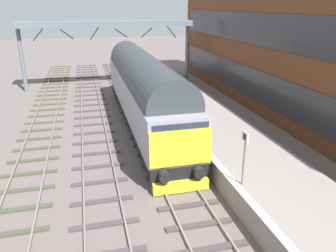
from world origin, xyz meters
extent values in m
plane|color=#665B5A|center=(0.00, 0.00, 0.00)|extent=(140.00, 140.00, 0.00)
cube|color=gray|center=(-0.72, 0.00, 0.07)|extent=(0.07, 60.00, 0.15)
cube|color=gray|center=(0.72, 0.00, 0.07)|extent=(0.07, 60.00, 0.15)
cube|color=#483B3F|center=(0.00, -7.66, 0.04)|extent=(2.50, 0.26, 0.09)
cube|color=#483B3F|center=(0.00, -6.38, 0.04)|extent=(2.50, 0.26, 0.09)
cube|color=#483B3F|center=(0.00, -5.11, 0.04)|extent=(2.50, 0.26, 0.09)
cube|color=#483B3F|center=(0.00, -3.83, 0.04)|extent=(2.50, 0.26, 0.09)
cube|color=#483B3F|center=(0.00, -2.55, 0.04)|extent=(2.50, 0.26, 0.09)
cube|color=#483B3F|center=(0.00, -1.28, 0.04)|extent=(2.50, 0.26, 0.09)
cube|color=#483B3F|center=(0.00, 0.00, 0.04)|extent=(2.50, 0.26, 0.09)
cube|color=#483B3F|center=(0.00, 1.28, 0.04)|extent=(2.50, 0.26, 0.09)
cube|color=#483B3F|center=(0.00, 2.55, 0.04)|extent=(2.50, 0.26, 0.09)
cube|color=#483B3F|center=(0.00, 3.83, 0.04)|extent=(2.50, 0.26, 0.09)
cube|color=#483B3F|center=(0.00, 5.11, 0.04)|extent=(2.50, 0.26, 0.09)
cube|color=#483B3F|center=(0.00, 6.38, 0.04)|extent=(2.50, 0.26, 0.09)
cube|color=#483B3F|center=(0.00, 7.66, 0.04)|extent=(2.50, 0.26, 0.09)
cube|color=#483B3F|center=(0.00, 8.94, 0.04)|extent=(2.50, 0.26, 0.09)
cube|color=#483B3F|center=(0.00, 10.21, 0.04)|extent=(2.50, 0.26, 0.09)
cube|color=#483B3F|center=(0.00, 11.49, 0.04)|extent=(2.50, 0.26, 0.09)
cube|color=#483B3F|center=(0.00, 12.77, 0.04)|extent=(2.50, 0.26, 0.09)
cube|color=#483B3F|center=(0.00, 14.04, 0.04)|extent=(2.50, 0.26, 0.09)
cube|color=#483B3F|center=(0.00, 15.32, 0.04)|extent=(2.50, 0.26, 0.09)
cube|color=#483B3F|center=(0.00, 16.60, 0.04)|extent=(2.50, 0.26, 0.09)
cube|color=#483B3F|center=(0.00, 17.87, 0.04)|extent=(2.50, 0.26, 0.09)
cube|color=#483B3F|center=(0.00, 19.15, 0.04)|extent=(2.50, 0.26, 0.09)
cube|color=#483B3F|center=(0.00, 20.43, 0.04)|extent=(2.50, 0.26, 0.09)
cube|color=#483B3F|center=(0.00, 21.70, 0.04)|extent=(2.50, 0.26, 0.09)
cube|color=#483B3F|center=(0.00, 22.98, 0.04)|extent=(2.50, 0.26, 0.09)
cube|color=#483B3F|center=(0.00, 24.26, 0.04)|extent=(2.50, 0.26, 0.09)
cube|color=#483B3F|center=(0.00, 25.53, 0.04)|extent=(2.50, 0.26, 0.09)
cube|color=#483B3F|center=(0.00, 26.81, 0.04)|extent=(2.50, 0.26, 0.09)
cube|color=#483B3F|center=(0.00, 28.09, 0.04)|extent=(2.50, 0.26, 0.09)
cube|color=#483B3F|center=(0.00, 29.36, 0.04)|extent=(2.50, 0.26, 0.09)
cube|color=gray|center=(-4.02, 0.00, 0.07)|extent=(0.07, 60.00, 0.15)
cube|color=gray|center=(-2.58, 0.00, 0.07)|extent=(0.07, 60.00, 0.15)
cube|color=#4A3D43|center=(-3.30, -5.53, 0.04)|extent=(2.50, 0.26, 0.09)
cube|color=#4A3D43|center=(-3.30, -3.95, 0.04)|extent=(2.50, 0.26, 0.09)
cube|color=#4A3D43|center=(-3.30, -2.37, 0.04)|extent=(2.50, 0.26, 0.09)
cube|color=#4A3D43|center=(-3.30, -0.79, 0.04)|extent=(2.50, 0.26, 0.09)
cube|color=#4A3D43|center=(-3.30, 0.79, 0.04)|extent=(2.50, 0.26, 0.09)
cube|color=#4A3D43|center=(-3.30, 2.37, 0.04)|extent=(2.50, 0.26, 0.09)
cube|color=#4A3D43|center=(-3.30, 3.95, 0.04)|extent=(2.50, 0.26, 0.09)
cube|color=#4A3D43|center=(-3.30, 5.53, 0.04)|extent=(2.50, 0.26, 0.09)
cube|color=#4A3D43|center=(-3.30, 7.11, 0.04)|extent=(2.50, 0.26, 0.09)
cube|color=#4A3D43|center=(-3.30, 8.68, 0.04)|extent=(2.50, 0.26, 0.09)
cube|color=#4A3D43|center=(-3.30, 10.26, 0.04)|extent=(2.50, 0.26, 0.09)
cube|color=#4A3D43|center=(-3.30, 11.84, 0.04)|extent=(2.50, 0.26, 0.09)
cube|color=#4A3D43|center=(-3.30, 13.42, 0.04)|extent=(2.50, 0.26, 0.09)
cube|color=#4A3D43|center=(-3.30, 15.00, 0.04)|extent=(2.50, 0.26, 0.09)
cube|color=#4A3D43|center=(-3.30, 16.58, 0.04)|extent=(2.50, 0.26, 0.09)
cube|color=#4A3D43|center=(-3.30, 18.16, 0.04)|extent=(2.50, 0.26, 0.09)
cube|color=#4A3D43|center=(-3.30, 19.74, 0.04)|extent=(2.50, 0.26, 0.09)
cube|color=#4A3D43|center=(-3.30, 21.32, 0.04)|extent=(2.50, 0.26, 0.09)
cube|color=#4A3D43|center=(-3.30, 22.89, 0.04)|extent=(2.50, 0.26, 0.09)
cube|color=#4A3D43|center=(-3.30, 24.47, 0.04)|extent=(2.50, 0.26, 0.09)
cube|color=#4A3D43|center=(-3.30, 26.05, 0.04)|extent=(2.50, 0.26, 0.09)
cube|color=#4A3D43|center=(-3.30, 27.63, 0.04)|extent=(2.50, 0.26, 0.09)
cube|color=#4A3D43|center=(-3.30, 29.21, 0.04)|extent=(2.50, 0.26, 0.09)
cube|color=gray|center=(-7.22, 0.00, 0.07)|extent=(0.07, 60.00, 0.15)
cube|color=gray|center=(-5.78, 0.00, 0.07)|extent=(0.07, 60.00, 0.15)
cube|color=#434737|center=(-6.50, -5.25, 0.04)|extent=(2.50, 0.26, 0.09)
cube|color=#434737|center=(-6.50, -3.75, 0.04)|extent=(2.50, 0.26, 0.09)
cube|color=#434737|center=(-6.50, -2.25, 0.04)|extent=(2.50, 0.26, 0.09)
cube|color=#434737|center=(-6.50, -0.75, 0.04)|extent=(2.50, 0.26, 0.09)
cube|color=#434737|center=(-6.50, 0.75, 0.04)|extent=(2.50, 0.26, 0.09)
cube|color=#434737|center=(-6.50, 2.25, 0.04)|extent=(2.50, 0.26, 0.09)
cube|color=#434737|center=(-6.50, 3.75, 0.04)|extent=(2.50, 0.26, 0.09)
cube|color=#434737|center=(-6.50, 5.25, 0.04)|extent=(2.50, 0.26, 0.09)
cube|color=#434737|center=(-6.50, 6.75, 0.04)|extent=(2.50, 0.26, 0.09)
cube|color=#434737|center=(-6.50, 8.25, 0.04)|extent=(2.50, 0.26, 0.09)
cube|color=#434737|center=(-6.50, 9.75, 0.04)|extent=(2.50, 0.26, 0.09)
cube|color=#434737|center=(-6.50, 11.25, 0.04)|extent=(2.50, 0.26, 0.09)
cube|color=#434737|center=(-6.50, 12.75, 0.04)|extent=(2.50, 0.26, 0.09)
cube|color=#434737|center=(-6.50, 14.25, 0.04)|extent=(2.50, 0.26, 0.09)
cube|color=#434737|center=(-6.50, 15.75, 0.04)|extent=(2.50, 0.26, 0.09)
cube|color=#434737|center=(-6.50, 17.25, 0.04)|extent=(2.50, 0.26, 0.09)
cube|color=#434737|center=(-6.50, 18.75, 0.04)|extent=(2.50, 0.26, 0.09)
cube|color=#434737|center=(-6.50, 20.25, 0.04)|extent=(2.50, 0.26, 0.09)
cube|color=#434737|center=(-6.50, 21.75, 0.04)|extent=(2.50, 0.26, 0.09)
cube|color=#434737|center=(-6.50, 23.25, 0.04)|extent=(2.50, 0.26, 0.09)
cube|color=#434737|center=(-6.50, 24.75, 0.04)|extent=(2.50, 0.26, 0.09)
cube|color=#434737|center=(-6.50, 26.25, 0.04)|extent=(2.50, 0.26, 0.09)
cube|color=#434737|center=(-6.50, 27.75, 0.04)|extent=(2.50, 0.26, 0.09)
cube|color=#434737|center=(-6.50, 29.25, 0.04)|extent=(2.50, 0.26, 0.09)
cube|color=gray|center=(3.60, 0.00, 0.50)|extent=(4.00, 44.00, 1.00)
cube|color=white|center=(1.75, 0.00, 1.00)|extent=(0.30, 44.00, 0.01)
cube|color=brown|center=(10.60, 4.62, 5.75)|extent=(4.45, 35.65, 11.50)
cube|color=#343435|center=(8.35, 4.62, 2.11)|extent=(0.06, 32.80, 2.15)
cube|color=#343435|center=(8.35, 4.62, 5.94)|extent=(0.06, 32.80, 2.15)
cube|color=black|center=(0.00, 4.87, 0.82)|extent=(2.56, 17.44, 0.60)
cube|color=#919099|center=(0.00, 4.87, 2.17)|extent=(2.70, 17.44, 2.10)
cylinder|color=#333A3D|center=(0.00, 4.87, 3.40)|extent=(2.56, 16.05, 2.57)
cube|color=yellow|center=(0.00, -3.90, 2.02)|extent=(2.65, 0.08, 1.58)
cube|color=#232D3D|center=(0.00, -3.88, 2.75)|extent=(2.38, 0.04, 0.64)
cube|color=#232D3D|center=(1.37, 4.87, 2.47)|extent=(0.04, 12.21, 0.44)
cylinder|color=black|center=(-0.75, -4.11, 0.92)|extent=(0.48, 0.35, 0.48)
cylinder|color=black|center=(0.75, -4.11, 0.92)|extent=(0.48, 0.35, 0.48)
cube|color=yellow|center=(0.00, -3.96, 0.29)|extent=(2.43, 0.36, 0.47)
cylinder|color=black|center=(0.00, -2.34, 0.52)|extent=(1.64, 1.04, 1.04)
cylinder|color=black|center=(0.00, -1.24, 0.52)|extent=(1.64, 1.04, 1.04)
cylinder|color=black|center=(0.00, -0.14, 0.52)|extent=(1.64, 1.04, 1.04)
cylinder|color=black|center=(0.00, 9.87, 0.52)|extent=(1.64, 1.04, 1.04)
cylinder|color=black|center=(0.00, 10.97, 0.52)|extent=(1.64, 1.04, 1.04)
cylinder|color=black|center=(0.00, 12.07, 0.52)|extent=(1.64, 1.04, 1.04)
cylinder|color=slate|center=(1.98, -5.59, 2.09)|extent=(0.08, 0.08, 2.15)
cube|color=white|center=(1.95, -5.59, 2.98)|extent=(0.05, 0.44, 0.36)
cube|color=black|center=(1.93, -5.59, 2.98)|extent=(0.01, 0.20, 0.24)
cylinder|color=#25383F|center=(3.13, 7.03, 1.43)|extent=(0.13, 0.13, 0.84)
cylinder|color=#25383F|center=(3.03, 7.20, 1.43)|extent=(0.13, 0.13, 0.84)
cylinder|color=navy|center=(3.08, 7.11, 2.13)|extent=(0.46, 0.46, 0.56)
sphere|color=tan|center=(3.08, 7.11, 2.54)|extent=(0.22, 0.22, 0.22)
cylinder|color=navy|center=(3.18, 6.93, 2.13)|extent=(0.09, 0.09, 0.52)
cylinder|color=navy|center=(2.98, 7.30, 2.13)|extent=(0.09, 0.09, 0.52)
cylinder|color=slate|center=(-8.90, 16.36, 2.82)|extent=(0.36, 0.36, 5.64)
cylinder|color=slate|center=(6.50, 16.36, 2.82)|extent=(0.36, 0.36, 5.64)
cube|color=slate|center=(-1.20, 16.36, 5.89)|extent=(15.80, 2.00, 0.50)
cylinder|color=slate|center=(-7.28, 16.36, 5.04)|extent=(1.00, 0.10, 1.11)
cylinder|color=slate|center=(-4.85, 16.36, 5.04)|extent=(1.15, 0.10, 0.95)
cylinder|color=slate|center=(-2.42, 16.36, 5.04)|extent=(0.91, 0.10, 1.19)
cylinder|color=slate|center=(0.02, 16.36, 5.04)|extent=(1.19, 0.10, 0.90)
cylinder|color=slate|center=(2.45, 16.36, 5.04)|extent=(1.15, 0.10, 0.96)
cylinder|color=slate|center=(4.88, 16.36, 5.04)|extent=(0.97, 0.10, 1.14)
camera|label=1|loc=(-3.55, -15.90, 7.53)|focal=35.71mm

